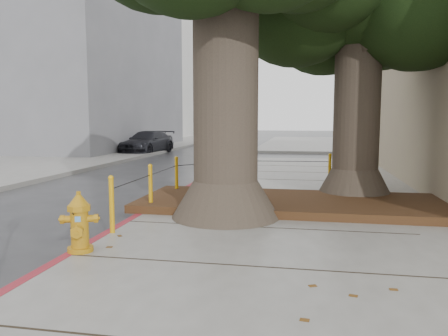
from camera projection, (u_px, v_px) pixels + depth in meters
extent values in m
plane|color=#28282B|center=(210.00, 275.00, 5.60)|extent=(140.00, 140.00, 0.00)
cube|color=slate|center=(369.00, 144.00, 33.78)|extent=(16.00, 20.00, 0.15)
cube|color=maroon|center=(137.00, 219.00, 8.40)|extent=(0.14, 26.00, 0.16)
cube|color=black|center=(292.00, 203.00, 9.22)|extent=(6.40, 2.60, 0.16)
cube|color=slate|center=(62.00, 59.00, 29.17)|extent=(12.00, 16.00, 12.00)
cube|color=silver|center=(152.00, 72.00, 51.83)|extent=(12.00, 18.00, 15.00)
cone|color=#4C3F33|center=(226.00, 198.00, 8.24)|extent=(2.04, 2.04, 0.70)
cylinder|color=#4C3F33|center=(226.00, 90.00, 8.01)|extent=(1.20, 1.20, 4.22)
cone|color=#4C3F33|center=(354.00, 183.00, 10.20)|extent=(1.77, 1.77, 0.70)
cylinder|color=#4C3F33|center=(357.00, 105.00, 10.00)|extent=(1.04, 1.04, 3.84)
cylinder|color=#D7990B|center=(112.00, 205.00, 7.06)|extent=(0.08, 0.08, 0.90)
sphere|color=#D7990B|center=(111.00, 178.00, 7.01)|extent=(0.09, 0.09, 0.09)
cylinder|color=#D7990B|center=(151.00, 188.00, 8.81)|extent=(0.08, 0.08, 0.90)
sphere|color=#D7990B|center=(150.00, 166.00, 8.76)|extent=(0.09, 0.09, 0.09)
cylinder|color=#D7990B|center=(177.00, 177.00, 10.57)|extent=(0.08, 0.08, 0.90)
sphere|color=#D7990B|center=(176.00, 158.00, 10.52)|extent=(0.09, 0.09, 0.09)
cylinder|color=#D7990B|center=(246.00, 171.00, 11.76)|extent=(0.08, 0.08, 0.90)
sphere|color=#D7990B|center=(246.00, 154.00, 11.71)|extent=(0.09, 0.09, 0.09)
cylinder|color=#D7990B|center=(330.00, 172.00, 11.55)|extent=(0.08, 0.08, 0.90)
sphere|color=#D7990B|center=(330.00, 155.00, 11.50)|extent=(0.09, 0.09, 0.09)
cylinder|color=black|center=(133.00, 181.00, 7.90)|extent=(0.02, 1.80, 0.02)
cylinder|color=black|center=(165.00, 170.00, 9.66)|extent=(0.02, 1.80, 0.02)
cylinder|color=black|center=(213.00, 163.00, 11.14)|extent=(1.51, 1.51, 0.02)
cylinder|color=black|center=(288.00, 161.00, 11.62)|extent=(2.20, 0.22, 0.02)
cylinder|color=#C38614|center=(81.00, 249.00, 6.10)|extent=(0.45, 0.45, 0.07)
cylinder|color=#C38614|center=(80.00, 228.00, 6.07)|extent=(0.31, 0.31, 0.55)
cylinder|color=#C38614|center=(79.00, 208.00, 6.03)|extent=(0.41, 0.41, 0.08)
cone|color=#C38614|center=(79.00, 200.00, 6.02)|extent=(0.38, 0.38, 0.16)
cylinder|color=#C38614|center=(78.00, 193.00, 6.01)|extent=(0.08, 0.08, 0.06)
cylinder|color=#C38614|center=(69.00, 219.00, 6.03)|extent=(0.18, 0.15, 0.10)
cylinder|color=#C38614|center=(90.00, 218.00, 6.07)|extent=(0.18, 0.15, 0.10)
cylinder|color=#C38614|center=(78.00, 231.00, 5.94)|extent=(0.19, 0.19, 0.14)
cube|color=#5999D8|center=(78.00, 219.00, 5.93)|extent=(0.07, 0.03, 0.08)
imported|color=#B8B9BD|center=(411.00, 146.00, 21.31)|extent=(3.87, 1.66, 1.30)
imported|color=black|center=(147.00, 142.00, 25.22)|extent=(2.33, 4.65, 1.30)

